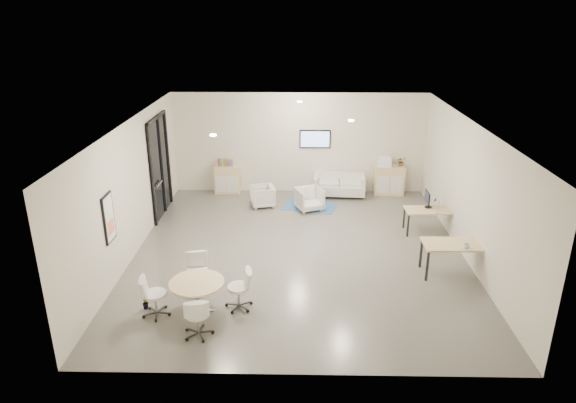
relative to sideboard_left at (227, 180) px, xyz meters
The scene contains 21 objects.
room_shell 4.98m from the sideboard_left, 61.59° to the right, with size 9.60×10.60×4.80m.
glass_door 2.63m from the sideboard_left, 133.12° to the right, with size 0.09×1.90×2.85m.
artwork 6.20m from the sideboard_left, 105.85° to the right, with size 0.05×0.54×1.04m.
wall_tv 3.10m from the sideboard_left, ahead, with size 0.98×0.06×0.58m.
ceiling_spots 4.87m from the sideboard_left, 58.45° to the right, with size 3.14×4.14×0.03m.
sideboard_left is the anchor object (origin of this frame).
sideboard_right 5.19m from the sideboard_left, ahead, with size 0.95×0.46×0.95m.
books 0.56m from the sideboard_left, behind, with size 0.47×0.14×0.22m.
printer 5.05m from the sideboard_left, ahead, with size 0.49×0.43×0.31m.
loveseat 3.59m from the sideboard_left, ahead, with size 1.67×0.91×0.60m.
blue_rug 2.92m from the sideboard_left, 23.49° to the right, with size 1.54×1.03×0.01m, color #2B4F85.
armchair_left 1.68m from the sideboard_left, 43.73° to the right, with size 0.68×0.63×0.70m, color silver.
armchair_right 2.98m from the sideboard_left, 28.65° to the right, with size 0.71×0.67×0.73m, color silver.
desk_rear 6.50m from the sideboard_left, 27.62° to the right, with size 1.30×0.70×0.66m.
desk_front 7.85m from the sideboard_left, 42.38° to the right, with size 1.47×0.75×0.76m.
monitor 6.41m from the sideboard_left, 26.60° to the right, with size 0.20×0.50×0.44m.
round_table 6.92m from the sideboard_left, 87.42° to the right, with size 1.08×1.08×0.66m.
meeting_chairs 6.92m from the sideboard_left, 87.42° to the right, with size 2.27×2.27×0.82m.
plant_cabinet 5.57m from the sideboard_left, ahead, with size 0.27×0.30×0.24m, color #3F7F3F.
plant_floor 6.91m from the sideboard_left, 96.22° to the right, with size 0.15×0.27×0.12m, color #3F7F3F.
cup 8.13m from the sideboard_left, 42.90° to the right, with size 0.13×0.10×0.13m, color white.
Camera 1 is at (-0.04, -11.38, 5.68)m, focal length 32.00 mm.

